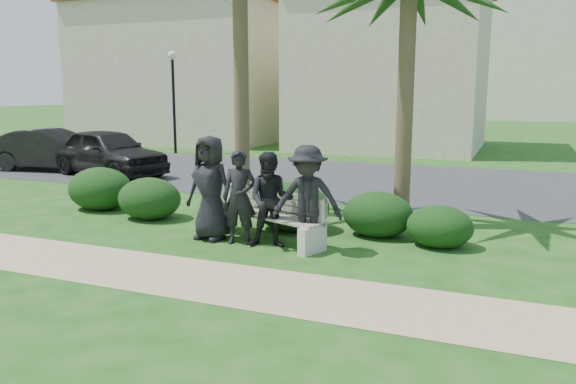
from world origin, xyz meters
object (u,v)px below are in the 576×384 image
(man_c, at_px, (271,200))
(car_b, at_px, (52,150))
(park_bench, at_px, (264,219))
(car_a, at_px, (108,152))
(street_lamp, at_px, (173,84))
(man_d, at_px, (307,199))
(man_b, at_px, (239,197))
(man_a, at_px, (210,188))

(man_c, xyz_separation_m, car_b, (-10.67, 5.83, -0.13))
(park_bench, height_order, man_c, man_c)
(park_bench, bearing_deg, car_b, 171.98)
(car_b, bearing_deg, car_a, -104.22)
(street_lamp, distance_m, man_d, 16.02)
(man_b, distance_m, car_a, 9.41)
(park_bench, relative_size, car_b, 0.63)
(park_bench, height_order, man_a, man_a)
(man_d, xyz_separation_m, car_a, (-8.82, 5.64, -0.15))
(man_b, bearing_deg, park_bench, 36.86)
(car_a, bearing_deg, man_d, -108.25)
(street_lamp, distance_m, car_b, 6.51)
(man_a, distance_m, car_b, 11.08)
(park_bench, bearing_deg, car_a, 166.01)
(park_bench, distance_m, man_d, 1.16)
(man_c, relative_size, car_b, 0.39)
(man_a, xyz_separation_m, car_a, (-6.93, 5.54, -0.19))
(man_d, bearing_deg, man_b, 167.48)
(man_a, distance_m, man_d, 1.89)
(street_lamp, distance_m, man_c, 15.57)
(man_b, height_order, man_d, man_d)
(man_c, height_order, man_d, man_d)
(park_bench, height_order, man_b, man_b)
(man_a, bearing_deg, park_bench, 25.51)
(car_b, bearing_deg, man_c, -127.77)
(man_a, bearing_deg, car_b, 157.32)
(man_b, bearing_deg, man_d, -14.72)
(street_lamp, xyz_separation_m, park_bench, (9.54, -11.53, -2.55))
(man_d, bearing_deg, man_c, 165.46)
(man_a, height_order, man_c, man_a)
(street_lamp, relative_size, park_bench, 1.62)
(park_bench, bearing_deg, street_lamp, 149.44)
(man_b, height_order, car_a, man_b)
(street_lamp, distance_m, park_bench, 15.18)
(park_bench, distance_m, man_c, 0.62)
(park_bench, relative_size, car_a, 0.61)
(street_lamp, bearing_deg, park_bench, -50.41)
(man_d, bearing_deg, car_a, 135.79)
(man_a, bearing_deg, man_d, 5.67)
(man_b, distance_m, man_d, 1.27)
(man_b, distance_m, car_b, 11.65)
(man_d, height_order, car_b, man_d)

